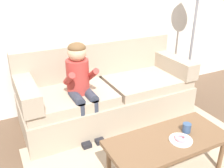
# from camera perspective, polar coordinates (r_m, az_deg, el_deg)

# --- Properties ---
(ground) EXTENTS (10.00, 10.00, 0.00)m
(ground) POSITION_cam_1_polar(r_m,az_deg,el_deg) (2.90, 6.91, -14.57)
(ground) COLOR brown
(wall_back) EXTENTS (8.00, 0.10, 2.80)m
(wall_back) POSITION_cam_1_polar(r_m,az_deg,el_deg) (3.53, -4.93, 17.53)
(wall_back) COLOR silver
(wall_back) RESTS_ON ground
(area_rug) EXTENTS (2.45, 1.71, 0.01)m
(area_rug) POSITION_cam_1_polar(r_m,az_deg,el_deg) (2.74, 9.88, -17.31)
(area_rug) COLOR tan
(area_rug) RESTS_ON ground
(couch) EXTENTS (2.20, 0.90, 0.96)m
(couch) POSITION_cam_1_polar(r_m,az_deg,el_deg) (3.32, -1.32, -1.89)
(couch) COLOR tan
(couch) RESTS_ON ground
(coffee_table) EXTENTS (1.14, 0.51, 0.41)m
(coffee_table) POSITION_cam_1_polar(r_m,az_deg,el_deg) (2.44, 12.52, -12.80)
(coffee_table) COLOR brown
(coffee_table) RESTS_ON ground
(person_child) EXTENTS (0.34, 0.58, 1.10)m
(person_child) POSITION_cam_1_polar(r_m,az_deg,el_deg) (2.87, -7.18, 0.66)
(person_child) COLOR #AD3833
(person_child) RESTS_ON ground
(plate) EXTENTS (0.21, 0.21, 0.01)m
(plate) POSITION_cam_1_polar(r_m,az_deg,el_deg) (2.41, 15.28, -12.13)
(plate) COLOR white
(plate) RESTS_ON coffee_table
(donut) EXTENTS (0.17, 0.17, 0.04)m
(donut) POSITION_cam_1_polar(r_m,az_deg,el_deg) (2.40, 15.35, -11.65)
(donut) COLOR pink
(donut) RESTS_ON plate
(mug) EXTENTS (0.08, 0.08, 0.09)m
(mug) POSITION_cam_1_polar(r_m,az_deg,el_deg) (2.52, 16.53, -9.48)
(mug) COLOR #334C72
(mug) RESTS_ON coffee_table
(toy_controller) EXTENTS (0.23, 0.09, 0.05)m
(toy_controller) POSITION_cam_1_polar(r_m,az_deg,el_deg) (3.03, 12.44, -12.57)
(toy_controller) COLOR gold
(toy_controller) RESTS_ON ground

